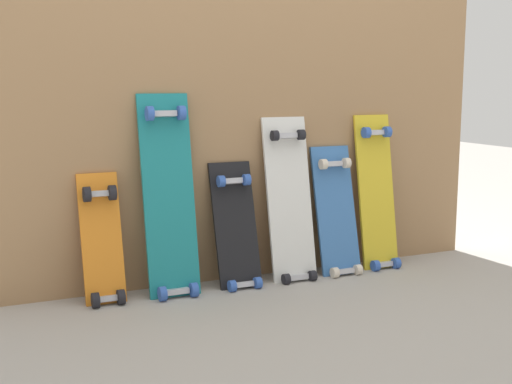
% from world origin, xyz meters
% --- Properties ---
extents(ground_plane, '(12.00, 12.00, 0.00)m').
position_xyz_m(ground_plane, '(0.00, 0.00, 0.00)').
color(ground_plane, '#9E9991').
extents(plywood_wall_panel, '(2.50, 0.04, 1.85)m').
position_xyz_m(plywood_wall_panel, '(0.00, 0.07, 0.93)').
color(plywood_wall_panel, '#99724C').
rests_on(plywood_wall_panel, ground).
extents(skateboard_orange, '(0.17, 0.20, 0.60)m').
position_xyz_m(skateboard_orange, '(-0.69, -0.04, 0.24)').
color(skateboard_orange, orange).
rests_on(skateboard_orange, ground).
extents(skateboard_teal, '(0.23, 0.23, 0.93)m').
position_xyz_m(skateboard_teal, '(-0.40, -0.04, 0.40)').
color(skateboard_teal, '#197A7F').
rests_on(skateboard_teal, ground).
extents(skateboard_black, '(0.20, 0.22, 0.63)m').
position_xyz_m(skateboard_black, '(-0.09, -0.05, 0.24)').
color(skateboard_black, black).
rests_on(skateboard_black, ground).
extents(skateboard_white, '(0.22, 0.22, 0.83)m').
position_xyz_m(skateboard_white, '(0.19, -0.04, 0.34)').
color(skateboard_white, silver).
rests_on(skateboard_white, ground).
extents(skateboard_blue, '(0.21, 0.22, 0.68)m').
position_xyz_m(skateboard_blue, '(0.44, -0.05, 0.27)').
color(skateboard_blue, '#386BAD').
rests_on(skateboard_blue, ground).
extents(skateboard_yellow, '(0.20, 0.20, 0.82)m').
position_xyz_m(skateboard_yellow, '(0.67, -0.03, 0.34)').
color(skateboard_yellow, gold).
rests_on(skateboard_yellow, ground).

